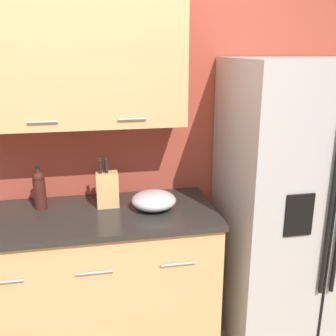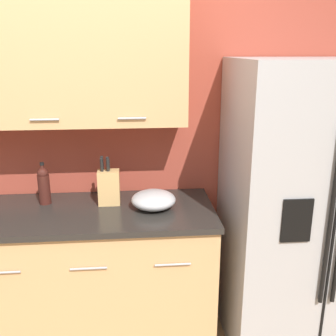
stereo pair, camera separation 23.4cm
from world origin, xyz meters
name	(u,v)px [view 1 (the left image)]	position (x,y,z in m)	size (l,w,h in m)	color
wall_back	(56,116)	(-0.02, 1.32, 1.45)	(10.00, 0.39, 2.60)	#993D2D
counter_unit	(58,282)	(-0.06, 1.03, 0.46)	(1.94, 0.64, 0.91)	black
refrigerator	(299,202)	(1.48, 0.97, 0.90)	(0.94, 0.76, 1.79)	#9E9EA0
knife_block	(107,189)	(0.27, 1.11, 1.02)	(0.13, 0.10, 0.31)	tan
wine_bottle	(40,189)	(-0.13, 1.15, 1.03)	(0.07, 0.07, 0.27)	#3D1914
mixing_bowl	(154,200)	(0.55, 1.02, 0.96)	(0.27, 0.27, 0.11)	#A3A3A5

